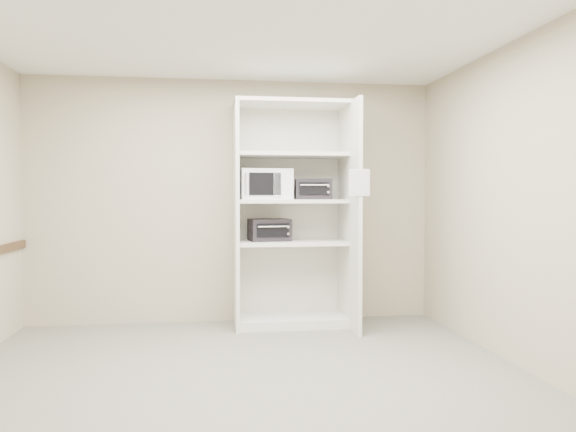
{
  "coord_description": "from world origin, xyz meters",
  "views": [
    {
      "loc": [
        -0.27,
        -4.32,
        1.4
      ],
      "look_at": [
        0.52,
        1.27,
        1.21
      ],
      "focal_mm": 35.0,
      "sensor_mm": 36.0,
      "label": 1
    }
  ],
  "objects": [
    {
      "name": "ceiling",
      "position": [
        0.0,
        0.0,
        2.7
      ],
      "size": [
        4.5,
        4.0,
        0.01
      ],
      "primitive_type": "cube",
      "color": "white"
    },
    {
      "name": "microwave",
      "position": [
        0.33,
        1.73,
        1.53
      ],
      "size": [
        0.57,
        0.44,
        0.33
      ],
      "primitive_type": "cube",
      "rotation": [
        0.0,
        0.0,
        0.06
      ],
      "color": "white",
      "rests_on": "shelving_unit"
    },
    {
      "name": "shelving_unit",
      "position": [
        0.67,
        1.7,
        1.13
      ],
      "size": [
        1.24,
        0.92,
        2.42
      ],
      "color": "silver",
      "rests_on": "floor"
    },
    {
      "name": "wall_back",
      "position": [
        0.0,
        2.0,
        1.35
      ],
      "size": [
        4.5,
        0.02,
        2.7
      ],
      "primitive_type": "cube",
      "color": "tan",
      "rests_on": "ground"
    },
    {
      "name": "paper_sign",
      "position": [
        1.2,
        1.07,
        1.54
      ],
      "size": [
        0.2,
        0.01,
        0.26
      ],
      "primitive_type": "cube",
      "rotation": [
        0.0,
        0.0,
        -0.02
      ],
      "color": "white",
      "rests_on": "shelving_unit"
    },
    {
      "name": "toaster_oven_lower",
      "position": [
        0.38,
        1.75,
        1.04
      ],
      "size": [
        0.47,
        0.38,
        0.24
      ],
      "primitive_type": "cube",
      "rotation": [
        0.0,
        0.0,
        0.13
      ],
      "color": "black",
      "rests_on": "shelving_unit"
    },
    {
      "name": "floor",
      "position": [
        0.0,
        0.0,
        0.0
      ],
      "size": [
        4.5,
        4.0,
        0.01
      ],
      "primitive_type": "cube",
      "color": "slate",
      "rests_on": "ground"
    },
    {
      "name": "wall_right",
      "position": [
        2.25,
        0.0,
        1.35
      ],
      "size": [
        0.02,
        4.0,
        2.7
      ],
      "primitive_type": "cube",
      "color": "tan",
      "rests_on": "ground"
    },
    {
      "name": "wall_front",
      "position": [
        0.0,
        -2.0,
        1.35
      ],
      "size": [
        4.5,
        0.02,
        2.7
      ],
      "primitive_type": "cube",
      "color": "tan",
      "rests_on": "ground"
    },
    {
      "name": "toaster_oven_upper",
      "position": [
        0.86,
        1.69,
        1.48
      ],
      "size": [
        0.42,
        0.33,
        0.22
      ],
      "primitive_type": "cube",
      "rotation": [
        0.0,
        0.0,
        -0.1
      ],
      "color": "black",
      "rests_on": "shelving_unit"
    }
  ]
}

